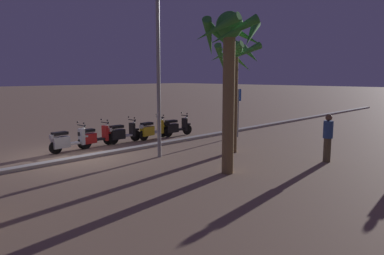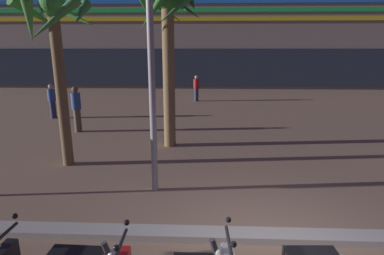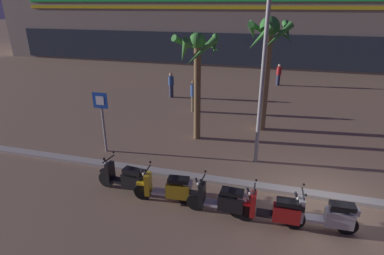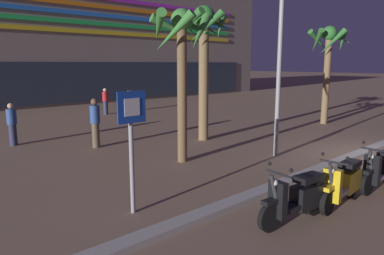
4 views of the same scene
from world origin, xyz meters
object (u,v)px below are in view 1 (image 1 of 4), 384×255
object	(u,v)px
scooter_black_mid_centre	(176,127)
street_lamp	(158,38)
scooter_yellow_tail_end	(151,130)
pedestrian_by_palm_tree	(328,137)
palm_tree_near_sign	(235,68)
scooter_black_last_in_row	(122,133)
palm_tree_far_corner	(229,55)
scooter_red_second_in_line	(94,137)
crossing_sign	(238,107)
scooter_silver_gap_after_mid	(67,141)

from	to	relation	value
scooter_black_mid_centre	street_lamp	distance (m)	6.23
scooter_yellow_tail_end	street_lamp	xyz separation A→B (m)	(2.24, 3.24, 3.97)
pedestrian_by_palm_tree	palm_tree_near_sign	bearing A→B (deg)	-72.17
scooter_black_last_in_row	palm_tree_far_corner	bearing A→B (deg)	84.56
scooter_black_last_in_row	scooter_red_second_in_line	bearing A→B (deg)	-2.33
crossing_sign	palm_tree_near_sign	bearing A→B (deg)	35.37
scooter_black_mid_centre	pedestrian_by_palm_tree	xyz separation A→B (m)	(-0.01, 7.95, 0.46)
scooter_red_second_in_line	scooter_silver_gap_after_mid	xyz separation A→B (m)	(1.25, 0.13, 0.01)
crossing_sign	street_lamp	bearing A→B (deg)	7.02
scooter_black_mid_centre	scooter_red_second_in_line	size ratio (longest dim) A/B	0.99
scooter_red_second_in_line	street_lamp	bearing A→B (deg)	102.56
scooter_yellow_tail_end	crossing_sign	bearing A→B (deg)	144.36
scooter_silver_gap_after_mid	crossing_sign	xyz separation A→B (m)	(-7.79, 2.63, 1.04)
scooter_black_mid_centre	scooter_silver_gap_after_mid	world-z (taller)	same
scooter_black_last_in_row	scooter_red_second_in_line	distance (m)	1.43
palm_tree_near_sign	street_lamp	xyz separation A→B (m)	(2.62, -1.52, 1.04)
scooter_black_mid_centre	pedestrian_by_palm_tree	size ratio (longest dim) A/B	1.02
scooter_black_last_in_row	crossing_sign	bearing A→B (deg)	152.22
crossing_sign	street_lamp	xyz separation A→B (m)	(5.77, 0.71, 2.92)
scooter_black_last_in_row	scooter_silver_gap_after_mid	world-z (taller)	same
scooter_yellow_tail_end	pedestrian_by_palm_tree	size ratio (longest dim) A/B	1.06
scooter_black_mid_centre	palm_tree_near_sign	size ratio (longest dim) A/B	0.40
scooter_red_second_in_line	scooter_black_mid_centre	bearing A→B (deg)	174.95
scooter_yellow_tail_end	palm_tree_far_corner	xyz separation A→B (m)	(2.23, 6.55, 3.24)
palm_tree_near_sign	scooter_silver_gap_after_mid	bearing A→B (deg)	-46.28
scooter_silver_gap_after_mid	scooter_yellow_tail_end	bearing A→B (deg)	178.65
palm_tree_far_corner	scooter_silver_gap_after_mid	bearing A→B (deg)	-72.94
palm_tree_near_sign	street_lamp	world-z (taller)	street_lamp
scooter_red_second_in_line	crossing_sign	bearing A→B (deg)	157.17
street_lamp	scooter_silver_gap_after_mid	bearing A→B (deg)	-58.74
scooter_black_last_in_row	pedestrian_by_palm_tree	world-z (taller)	pedestrian_by_palm_tree
street_lamp	scooter_red_second_in_line	bearing A→B (deg)	-77.44
scooter_black_last_in_row	crossing_sign	distance (m)	5.88
crossing_sign	palm_tree_near_sign	xyz separation A→B (m)	(3.15, 2.23, 1.88)
scooter_black_last_in_row	crossing_sign	world-z (taller)	crossing_sign
scooter_black_mid_centre	scooter_yellow_tail_end	world-z (taller)	same
scooter_yellow_tail_end	scooter_black_last_in_row	size ratio (longest dim) A/B	1.05
scooter_black_mid_centre	scooter_yellow_tail_end	bearing A→B (deg)	-6.64
scooter_silver_gap_after_mid	pedestrian_by_palm_tree	bearing A→B (deg)	124.88
scooter_black_mid_centre	street_lamp	xyz separation A→B (m)	(3.69, 3.07, 3.97)
scooter_black_mid_centre	street_lamp	size ratio (longest dim) A/B	0.24
scooter_black_last_in_row	palm_tree_far_corner	size ratio (longest dim) A/B	0.35
palm_tree_far_corner	palm_tree_near_sign	xyz separation A→B (m)	(-2.61, -1.79, -0.31)
crossing_sign	street_lamp	size ratio (longest dim) A/B	0.33
scooter_red_second_in_line	palm_tree_far_corner	bearing A→B (deg)	96.61
scooter_black_last_in_row	street_lamp	xyz separation A→B (m)	(0.65, 3.41, 3.97)
scooter_black_mid_centre	palm_tree_near_sign	bearing A→B (deg)	76.86
street_lamp	scooter_black_mid_centre	bearing A→B (deg)	-140.29
scooter_silver_gap_after_mid	crossing_sign	distance (m)	8.29
pedestrian_by_palm_tree	street_lamp	size ratio (longest dim) A/B	0.23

